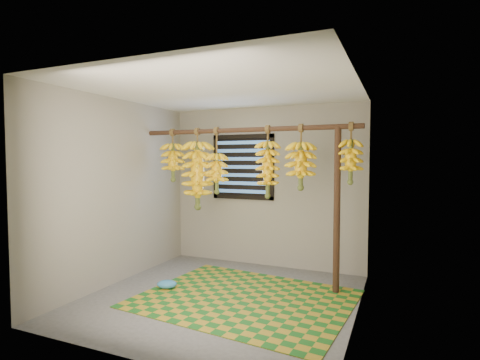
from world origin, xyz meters
The scene contains 16 objects.
floor centered at (0.00, 0.00, -0.01)m, with size 3.00×3.00×0.01m, color #555555.
ceiling centered at (0.00, 0.00, 2.40)m, with size 3.00×3.00×0.01m, color silver.
wall_back centered at (0.00, 1.50, 1.20)m, with size 3.00×0.01×2.40m, color gray.
wall_left centered at (-1.50, 0.00, 1.20)m, with size 0.01×3.00×2.40m, color gray.
wall_right centered at (1.50, 0.00, 1.20)m, with size 0.01×3.00×2.40m, color gray.
window centered at (-0.35, 1.48, 1.50)m, with size 1.00×0.04×1.00m.
hanging_pole centered at (0.00, 0.70, 2.00)m, with size 0.06×0.06×3.00m, color #452919.
support_post centered at (1.20, 0.70, 1.00)m, with size 0.08×0.08×2.00m, color #452919.
woven_mat centered at (0.26, 0.08, 0.01)m, with size 2.34×1.87×0.01m, color #1C5F1C.
plastic_bag centered at (-0.75, 0.00, 0.06)m, with size 0.25×0.18×0.10m, color #3485C4.
banana_bunch_a centered at (-1.11, 0.70, 1.58)m, with size 0.32×0.32×0.75m.
banana_bunch_b centered at (-0.71, 0.70, 1.39)m, with size 0.40×0.40×1.12m.
banana_bunch_c centered at (-0.41, 0.70, 1.43)m, with size 0.29×0.29×0.90m.
banana_bunch_d centered at (0.32, 0.70, 1.49)m, with size 0.30×0.30×0.93m.
banana_bunch_e centered at (0.75, 0.70, 1.54)m, with size 0.35×0.35×0.81m.
banana_bunch_f centered at (1.35, 0.70, 1.59)m, with size 0.26×0.26×0.72m.
Camera 1 is at (1.89, -3.85, 1.60)m, focal length 28.00 mm.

